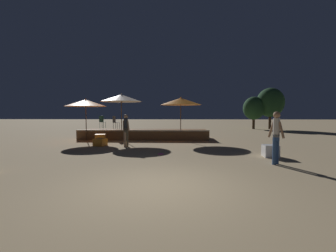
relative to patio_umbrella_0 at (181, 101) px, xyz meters
name	(u,v)px	position (x,y,z in m)	size (l,w,h in m)	color
ground_plane	(158,187)	(-0.72, -9.42, -2.54)	(120.00, 120.00, 0.00)	tan
wooden_deck	(145,134)	(-2.52, 0.94, -2.24)	(8.72, 2.40, 0.68)	brown
patio_umbrella_0	(181,101)	(0.00, 0.00, 0.00)	(2.68, 2.68, 2.85)	brown
patio_umbrella_1	(121,98)	(-3.87, -0.18, 0.21)	(2.66, 2.66, 3.07)	brown
patio_umbrella_2	(86,103)	(-6.18, -0.29, -0.10)	(2.63, 2.63, 2.74)	brown
cube_seat_0	(100,142)	(-4.42, -2.74, -2.34)	(0.69, 0.69, 0.41)	orange
cube_seat_1	(270,151)	(3.57, -5.46, -2.30)	(0.59, 0.59, 0.48)	white
cube_seat_2	(100,138)	(-4.99, -1.05, -2.30)	(0.72, 0.72, 0.48)	orange
person_0	(126,129)	(-2.93, -3.03, -1.61)	(0.44, 0.31, 1.71)	#72664C
person_2	(276,135)	(3.18, -6.85, -1.52)	(0.44, 0.51, 1.83)	#2D4C7F
bistro_chair_0	(102,121)	(-5.74, 1.50, -1.31)	(0.42, 0.42, 0.90)	#1E4C47
bistro_chair_1	(115,121)	(-4.52, 0.65, -1.31)	(0.42, 0.42, 0.90)	#47474C
frisbee_disc	(161,154)	(-0.95, -5.11, -2.52)	(0.25, 0.25, 0.03)	#E54C99
background_tree_0	(254,108)	(8.42, 10.96, -0.21)	(2.36, 2.36, 3.65)	#3D2B1C
background_tree_1	(270,103)	(10.22, 10.96, 0.43)	(2.96, 2.96, 4.61)	#3D2B1C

